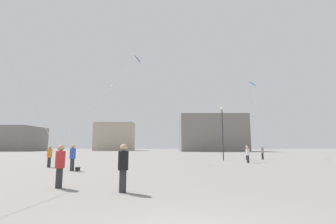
# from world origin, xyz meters

# --- Properties ---
(person_in_blue) EXTENTS (0.38, 0.38, 1.76)m
(person_in_blue) POSITION_xyz_m (-6.60, 12.48, 0.96)
(person_in_blue) COLOR #2D2D33
(person_in_blue) RESTS_ON ground_plane
(person_in_purple) EXTENTS (0.39, 0.39, 1.77)m
(person_in_purple) POSITION_xyz_m (9.88, 24.96, 0.97)
(person_in_purple) COLOR #2D2D33
(person_in_purple) RESTS_ON ground_plane
(person_in_orange) EXTENTS (0.37, 0.37, 1.68)m
(person_in_orange) POSITION_xyz_m (-9.42, 15.27, 0.92)
(person_in_orange) COLOR #2D2D33
(person_in_orange) RESTS_ON ground_plane
(person_in_black) EXTENTS (0.37, 0.37, 1.72)m
(person_in_black) POSITION_xyz_m (-1.97, 4.76, 0.94)
(person_in_black) COLOR #2D2D33
(person_in_black) RESTS_ON ground_plane
(person_in_red) EXTENTS (0.37, 0.37, 1.70)m
(person_in_red) POSITION_xyz_m (-4.65, 5.75, 0.93)
(person_in_red) COLOR #2D2D33
(person_in_red) RESTS_ON ground_plane
(person_in_white) EXTENTS (0.35, 0.35, 1.62)m
(person_in_white) POSITION_xyz_m (8.09, 19.74, 0.89)
(person_in_white) COLOR #2D2D33
(person_in_white) RESTS_ON ground_plane
(person_in_grey) EXTENTS (0.37, 0.37, 1.71)m
(person_in_grey) POSITION_xyz_m (12.17, 25.81, 0.94)
(person_in_grey) COLOR #2D2D33
(person_in_grey) RESTS_ON ground_plane
(kite_cyan_diamond) EXTENTS (1.74, 5.22, 10.14)m
(kite_cyan_diamond) POSITION_xyz_m (13.18, 30.24, 10.97)
(kite_cyan_diamond) COLOR #1EB2C6
(kite_violet_delta) EXTENTS (6.48, 7.87, 10.82)m
(kite_violet_delta) POSITION_xyz_m (-3.50, 22.27, 11.45)
(kite_violet_delta) COLOR purple
(building_left_hall) EXTENTS (18.88, 17.53, 8.78)m
(building_left_hall) POSITION_xyz_m (-55.00, 84.94, 4.39)
(building_left_hall) COLOR gray
(building_left_hall) RESTS_ON ground_plane
(building_centre_hall) EXTENTS (15.25, 9.23, 10.99)m
(building_centre_hall) POSITION_xyz_m (-19.00, 91.50, 5.50)
(building_centre_hall) COLOR #B2A893
(building_centre_hall) RESTS_ON ground_plane
(building_right_hall) EXTENTS (22.26, 13.01, 12.24)m
(building_right_hall) POSITION_xyz_m (17.00, 77.03, 6.12)
(building_right_hall) COLOR gray
(building_right_hall) RESTS_ON ground_plane
(lamppost_east) EXTENTS (0.36, 0.36, 6.33)m
(lamppost_east) POSITION_xyz_m (6.74, 23.96, 4.10)
(lamppost_east) COLOR #2D2D30
(lamppost_east) RESTS_ON ground_plane
(handbag_beside_flyer) EXTENTS (0.24, 0.35, 0.24)m
(handbag_beside_flyer) POSITION_xyz_m (-6.25, 12.58, 0.12)
(handbag_beside_flyer) COLOR black
(handbag_beside_flyer) RESTS_ON ground_plane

